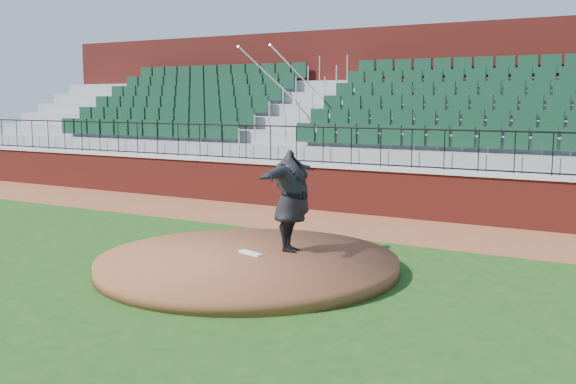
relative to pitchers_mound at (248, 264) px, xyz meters
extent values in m
plane|color=#1A4213|center=(0.16, -0.36, -0.12)|extent=(90.00, 90.00, 0.00)
cube|color=brown|center=(0.16, 5.04, -0.12)|extent=(34.00, 3.20, 0.01)
cube|color=maroon|center=(0.16, 6.64, 0.47)|extent=(34.00, 0.35, 1.20)
cube|color=#B7B7B7|center=(0.16, 6.64, 1.12)|extent=(34.00, 0.45, 0.10)
cube|color=maroon|center=(0.16, 12.17, 2.62)|extent=(34.00, 0.50, 5.50)
cylinder|color=brown|center=(0.00, 0.00, 0.00)|extent=(5.39, 5.39, 0.25)
cube|color=white|center=(-0.07, 0.20, 0.14)|extent=(0.57, 0.30, 0.04)
imported|color=black|center=(0.45, 0.79, 1.07)|extent=(0.98, 2.39, 1.89)
camera|label=1|loc=(6.66, -9.85, 2.91)|focal=42.28mm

